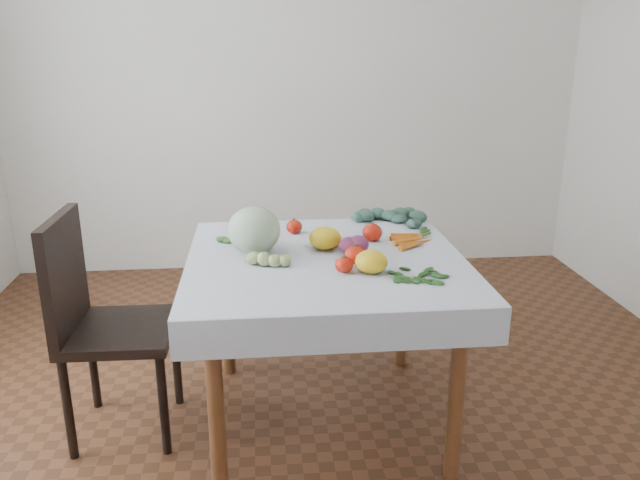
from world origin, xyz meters
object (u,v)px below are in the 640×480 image
Objects in this scene: table at (326,280)px; cabbage at (254,230)px; heirloom_back at (325,238)px; carrot_bunch at (413,239)px; chair at (96,313)px.

cabbage is at bearing 164.22° from table.
heirloom_back is 0.63× the size of carrot_bunch.
carrot_bunch is at bearing 21.15° from table.
cabbage is at bearing 7.03° from chair.
table is 0.36m from cabbage.
heirloom_back reaches higher than table.
table is at bearing -0.11° from chair.
cabbage is 1.00× the size of carrot_bunch.
chair is 4.36× the size of carrot_bunch.
heirloom_back is (0.30, 0.02, -0.05)m from cabbage.
chair is 0.99m from heirloom_back.
carrot_bunch is at bearing 6.05° from cabbage.
heirloom_back is at bearing -172.52° from carrot_bunch.
chair is at bearing -173.48° from carrot_bunch.
heirloom_back reaches higher than carrot_bunch.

